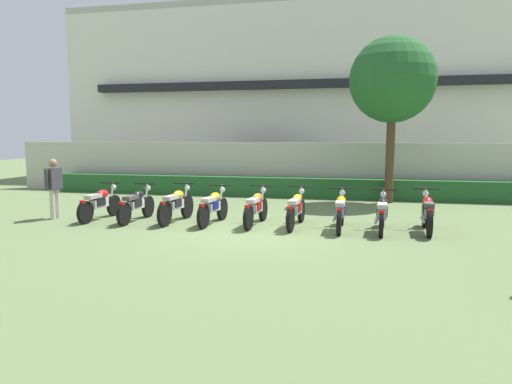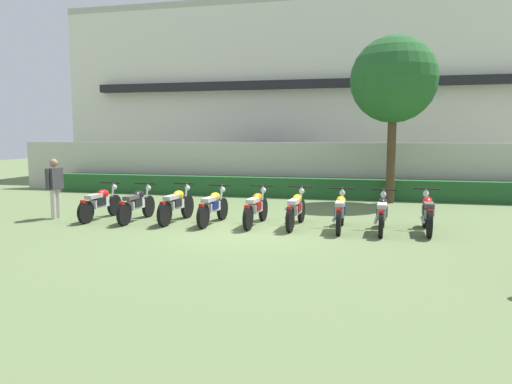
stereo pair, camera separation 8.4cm
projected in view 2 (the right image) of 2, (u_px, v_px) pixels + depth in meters
name	position (u px, v px, depth m)	size (l,w,h in m)	color
ground	(245.00, 232.00, 10.69)	(60.00, 60.00, 0.00)	#607547
building	(312.00, 96.00, 23.85)	(23.71, 6.50, 8.47)	silver
compound_wall	(291.00, 169.00, 17.45)	(22.52, 0.30, 1.96)	#BCB7A8
hedge_row	(288.00, 187.00, 16.85)	(18.02, 0.70, 0.71)	#235628
parked_car	(262.00, 166.00, 19.74)	(4.56, 2.19, 1.89)	navy
tree_near_inspector	(394.00, 80.00, 14.95)	(2.77, 2.77, 5.38)	#4C3823
motorcycle_in_row_0	(100.00, 203.00, 12.28)	(0.60, 1.85, 0.95)	black
motorcycle_in_row_1	(137.00, 204.00, 12.03)	(0.60, 1.87, 0.95)	black
motorcycle_in_row_2	(176.00, 205.00, 11.88)	(0.60, 1.91, 0.97)	black
motorcycle_in_row_3	(213.00, 207.00, 11.63)	(0.60, 1.82, 0.95)	black
motorcycle_in_row_4	(256.00, 208.00, 11.46)	(0.60, 1.91, 0.95)	black
motorcycle_in_row_5	(296.00, 209.00, 11.26)	(0.60, 1.92, 0.95)	black
motorcycle_in_row_6	(340.00, 211.00, 10.88)	(0.60, 1.82, 0.96)	black
motorcycle_in_row_7	(382.00, 213.00, 10.64)	(0.60, 1.82, 0.95)	black
motorcycle_in_row_8	(427.00, 213.00, 10.61)	(0.60, 1.86, 0.97)	black
inspector_person	(55.00, 184.00, 12.36)	(0.22, 0.65, 1.60)	beige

